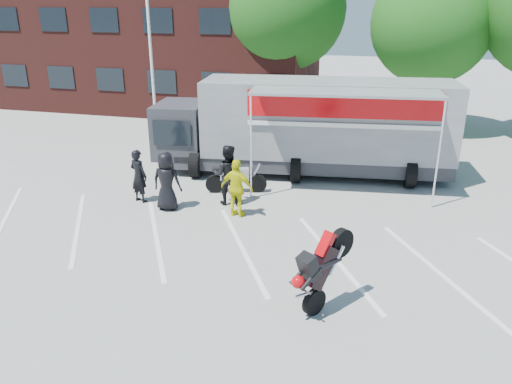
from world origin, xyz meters
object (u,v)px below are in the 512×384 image
at_px(flagpole, 154,23).
at_px(tree_mid, 432,24).
at_px(tree_left, 285,8).
at_px(spectator_hivis, 237,188).
at_px(spectator_leather_c, 228,175).
at_px(transporter_truck, 310,173).
at_px(spectator_leather_a, 167,181).
at_px(stunt_bike_rider, 333,302).
at_px(parked_motorcycle, 236,192).
at_px(spectator_leather_b, 139,176).

xyz_separation_m(flagpole, tree_mid, (11.24, 5.00, -0.11)).
height_order(tree_left, spectator_hivis, tree_left).
bearing_deg(spectator_leather_c, tree_mid, -127.57).
xyz_separation_m(transporter_truck, spectator_leather_c, (-2.01, -3.57, 0.94)).
bearing_deg(flagpole, spectator_hivis, -51.06).
distance_m(flagpole, spectator_hivis, 10.06).
distance_m(spectator_leather_a, spectator_hivis, 2.18).
relative_size(stunt_bike_rider, spectator_leather_c, 0.99).
height_order(tree_left, parked_motorcycle, tree_left).
bearing_deg(spectator_hivis, tree_left, -73.53).
distance_m(transporter_truck, spectator_leather_b, 6.34).
height_order(flagpole, spectator_leather_a, flagpole).
height_order(flagpole, tree_mid, flagpole).
bearing_deg(spectator_hivis, tree_mid, -104.48).
height_order(transporter_truck, spectator_leather_c, spectator_leather_c).
relative_size(flagpole, spectator_leather_b, 4.74).
bearing_deg(spectator_leather_b, spectator_leather_c, -150.64).
bearing_deg(tree_mid, flagpole, -156.03).
relative_size(stunt_bike_rider, spectator_leather_a, 1.05).
bearing_deg(stunt_bike_rider, spectator_leather_a, 179.70).
xyz_separation_m(tree_left, parked_motorcycle, (0.90, -11.27, -5.57)).
xyz_separation_m(parked_motorcycle, stunt_bike_rider, (3.89, -5.64, 0.00)).
relative_size(tree_mid, parked_motorcycle, 3.74).
distance_m(tree_left, transporter_truck, 10.72).
relative_size(flagpole, stunt_bike_rider, 4.29).
bearing_deg(tree_left, flagpole, -125.28).
xyz_separation_m(stunt_bike_rider, spectator_leather_c, (-3.85, 4.66, 0.94)).
relative_size(transporter_truck, parked_motorcycle, 5.16).
bearing_deg(flagpole, tree_mid, 23.97).
distance_m(parked_motorcycle, spectator_leather_b, 3.21).
height_order(stunt_bike_rider, spectator_hivis, spectator_hivis).
distance_m(flagpole, tree_left, 7.37).
bearing_deg(spectator_leather_c, parked_motorcycle, -97.04).
bearing_deg(spectator_leather_b, stunt_bike_rider, 165.65).
relative_size(tree_mid, transporter_truck, 0.73).
bearing_deg(tree_left, transporter_truck, -71.27).
bearing_deg(parked_motorcycle, spectator_hivis, -178.40).
xyz_separation_m(tree_left, spectator_leather_c, (0.93, -12.25, -4.63)).
bearing_deg(spectator_leather_c, spectator_hivis, 114.17).
bearing_deg(spectator_leather_c, tree_left, -94.88).
bearing_deg(tree_left, parked_motorcycle, -85.46).
xyz_separation_m(spectator_leather_c, spectator_hivis, (0.57, -0.86, -0.08)).
relative_size(parked_motorcycle, spectator_leather_c, 1.09).
relative_size(transporter_truck, spectator_leather_b, 6.27).
bearing_deg(spectator_leather_b, transporter_truck, -121.26).
bearing_deg(tree_mid, spectator_leather_b, -126.63).
bearing_deg(spectator_leather_c, spectator_leather_a, 20.36).
xyz_separation_m(tree_left, spectator_hivis, (1.50, -13.11, -4.70)).
xyz_separation_m(tree_mid, spectator_leather_b, (-8.79, -11.82, -4.10)).
xyz_separation_m(flagpole, spectator_leather_c, (5.18, -6.25, -4.11)).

